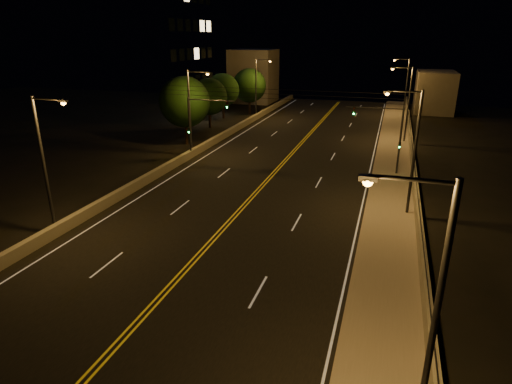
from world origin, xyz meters
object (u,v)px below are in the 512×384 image
(streetlight_0, at_px, (427,304))
(streetlight_3, at_px, (405,83))
(streetlight_4, at_px, (46,158))
(streetlight_2, at_px, (407,100))
(streetlight_5, at_px, (192,107))
(traffic_signal_left, at_px, (198,121))
(streetlight_1, at_px, (411,146))
(tree_3, at_px, (249,86))
(tree_1, at_px, (209,97))
(tree_2, at_px, (223,90))
(traffic_signal_right, at_px, (390,133))
(streetlight_6, at_px, (258,85))
(building_tower, at_px, (118,12))
(tree_0, at_px, (185,102))

(streetlight_0, height_order, streetlight_3, same)
(streetlight_3, relative_size, streetlight_4, 1.00)
(streetlight_2, bearing_deg, streetlight_5, -149.69)
(streetlight_2, xyz_separation_m, traffic_signal_left, (-20.34, -13.58, -1.17))
(streetlight_1, relative_size, tree_3, 1.22)
(streetlight_0, xyz_separation_m, tree_3, (-23.84, 55.81, -0.56))
(streetlight_3, xyz_separation_m, tree_1, (-25.72, -17.78, -0.89))
(streetlight_0, distance_m, streetlight_1, 19.13)
(traffic_signal_left, height_order, tree_2, tree_2)
(streetlight_2, height_order, tree_3, streetlight_2)
(traffic_signal_right, bearing_deg, traffic_signal_left, 180.00)
(streetlight_3, xyz_separation_m, tree_3, (-23.84, -5.80, -0.56))
(streetlight_3, xyz_separation_m, traffic_signal_left, (-20.34, -33.05, -1.17))
(traffic_signal_left, bearing_deg, streetlight_1, -24.89)
(streetlight_1, height_order, streetlight_4, same)
(traffic_signal_left, bearing_deg, tree_3, 97.32)
(streetlight_1, bearing_deg, streetlight_2, 90.00)
(tree_3, bearing_deg, streetlight_3, 13.68)
(streetlight_2, distance_m, traffic_signal_left, 24.49)
(streetlight_3, bearing_deg, tree_3, -166.32)
(streetlight_2, height_order, streetlight_6, same)
(streetlight_1, distance_m, streetlight_2, 23.02)
(streetlight_0, bearing_deg, traffic_signal_right, 92.99)
(streetlight_3, height_order, building_tower, building_tower)
(streetlight_6, bearing_deg, streetlight_1, -57.38)
(streetlight_0, relative_size, traffic_signal_left, 1.40)
(streetlight_0, distance_m, tree_1, 50.83)
(streetlight_0, bearing_deg, streetlight_5, 125.89)
(streetlight_2, distance_m, building_tower, 43.71)
(traffic_signal_left, relative_size, tree_0, 0.80)
(streetlight_3, distance_m, tree_3, 24.54)
(streetlight_5, relative_size, streetlight_6, 1.00)
(building_tower, distance_m, tree_1, 20.30)
(streetlight_5, bearing_deg, streetlight_4, -90.00)
(streetlight_4, bearing_deg, streetlight_6, 90.00)
(streetlight_6, bearing_deg, building_tower, -168.45)
(streetlight_5, bearing_deg, streetlight_2, 30.31)
(streetlight_2, relative_size, traffic_signal_right, 1.40)
(streetlight_5, xyz_separation_m, streetlight_6, (0.00, 23.00, 0.00))
(traffic_signal_right, relative_size, tree_0, 0.80)
(streetlight_4, relative_size, tree_2, 1.30)
(streetlight_5, xyz_separation_m, tree_0, (-3.02, 4.32, -0.17))
(traffic_signal_left, relative_size, tree_1, 0.94)
(tree_1, xyz_separation_m, tree_3, (1.88, 11.98, 0.33))
(traffic_signal_left, bearing_deg, streetlight_3, 58.39)
(streetlight_6, bearing_deg, tree_2, -165.22)
(streetlight_1, distance_m, building_tower, 52.23)
(streetlight_1, bearing_deg, streetlight_5, 153.93)
(streetlight_4, bearing_deg, streetlight_5, 90.00)
(streetlight_0, height_order, streetlight_4, same)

